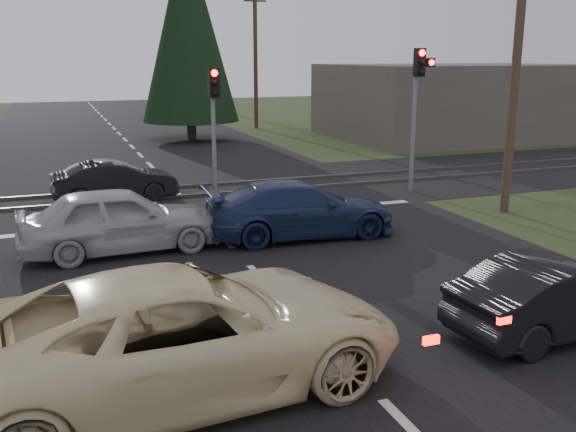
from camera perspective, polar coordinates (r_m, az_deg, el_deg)
name	(u,v)px	position (r m, az deg, el deg)	size (l,w,h in m)	color
ground	(318,335)	(10.72, 2.65, -10.53)	(120.00, 120.00, 0.00)	#303C1B
road	(190,206)	(19.85, -8.70, 0.92)	(14.00, 100.00, 0.01)	black
rail_corridor	(178,193)	(21.77, -9.79, 2.04)	(120.00, 8.00, 0.01)	black
stop_line	(204,219)	(18.14, -7.52, -0.26)	(13.00, 0.35, 0.00)	silver
rail_near	(182,196)	(20.99, -9.38, 1.74)	(120.00, 0.12, 0.10)	#59544C
rail_far	(173,187)	(22.53, -10.18, 2.54)	(120.00, 0.12, 0.10)	#59544C
traffic_signal_right	(418,92)	(21.70, 11.51, 10.75)	(0.68, 0.48, 4.70)	slate
traffic_signal_center	(214,111)	(20.29, -6.60, 9.29)	(0.32, 0.48, 4.10)	slate
utility_pole_near	(518,46)	(19.40, 19.75, 14.05)	(1.80, 0.26, 9.00)	#4C3D2D
utility_pole_mid	(255,51)	(40.87, -2.91, 14.40)	(1.80, 0.26, 9.00)	#4C3D2D
utility_pole_far	(178,53)	(65.14, -9.78, 14.08)	(1.80, 0.26, 9.00)	#4C3D2D
conifer_tree	(188,26)	(35.75, -8.89, 16.34)	(5.20, 5.20, 11.00)	#473D33
building_right	(459,101)	(37.97, 15.00, 9.87)	(14.00, 10.00, 4.00)	#59514C
cream_coupe	(184,333)	(8.86, -9.25, -10.20)	(2.80, 6.07, 1.69)	beige
dark_hatchback	(562,296)	(11.45, 23.14, -6.57)	(1.37, 3.92, 1.29)	black
silver_car	(120,220)	(15.34, -14.74, -0.32)	(1.82, 4.53, 1.54)	#A9ABB1
blue_sedan	(300,209)	(16.12, 1.06, 0.58)	(1.97, 4.84, 1.40)	#19264C
dark_car_far	(115,181)	(20.91, -15.13, 3.01)	(1.33, 3.81, 1.26)	black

